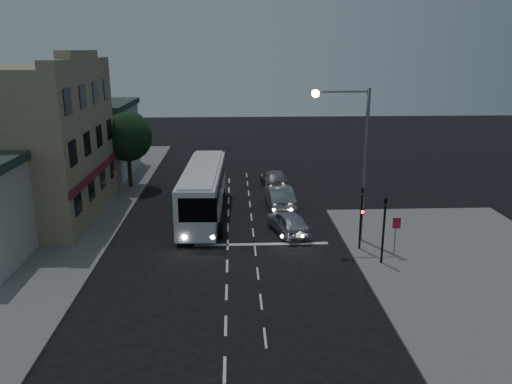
{
  "coord_description": "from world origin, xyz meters",
  "views": [
    {
      "loc": [
        0.42,
        -25.63,
        11.19
      ],
      "look_at": [
        1.86,
        5.63,
        2.2
      ],
      "focal_mm": 35.0,
      "sensor_mm": 36.0,
      "label": 1
    }
  ],
  "objects_px": {
    "car_suv": "(288,222)",
    "traffic_signal_side": "(384,222)",
    "tour_bus": "(203,190)",
    "regulatory_sign": "(396,230)",
    "car_sedan_b": "(274,179)",
    "traffic_signal_main": "(362,211)",
    "streetlight": "(354,148)",
    "street_tree": "(127,135)",
    "car_sedan_a": "(279,197)"
  },
  "relations": [
    {
      "from": "car_suv",
      "to": "traffic_signal_side",
      "type": "xyz_separation_m",
      "value": [
        4.51,
        -5.0,
        1.69
      ]
    },
    {
      "from": "car_sedan_b",
      "to": "tour_bus",
      "type": "bearing_deg",
      "value": 49.68
    },
    {
      "from": "tour_bus",
      "to": "streetlight",
      "type": "xyz_separation_m",
      "value": [
        9.01,
        -5.04,
        3.81
      ]
    },
    {
      "from": "car_suv",
      "to": "streetlight",
      "type": "xyz_separation_m",
      "value": [
        3.56,
        -1.6,
        5.0
      ]
    },
    {
      "from": "car_sedan_b",
      "to": "regulatory_sign",
      "type": "xyz_separation_m",
      "value": [
        5.47,
        -15.05,
        0.89
      ]
    },
    {
      "from": "car_suv",
      "to": "street_tree",
      "type": "xyz_separation_m",
      "value": [
        -11.99,
        11.22,
        3.77
      ]
    },
    {
      "from": "car_suv",
      "to": "car_sedan_b",
      "type": "relative_size",
      "value": 0.88
    },
    {
      "from": "car_sedan_a",
      "to": "traffic_signal_side",
      "type": "relative_size",
      "value": 1.22
    },
    {
      "from": "car_sedan_a",
      "to": "streetlight",
      "type": "distance_m",
      "value": 9.25
    },
    {
      "from": "tour_bus",
      "to": "traffic_signal_main",
      "type": "relative_size",
      "value": 2.84
    },
    {
      "from": "traffic_signal_main",
      "to": "car_suv",
      "type": "bearing_deg",
      "value": 141.6
    },
    {
      "from": "car_suv",
      "to": "car_sedan_b",
      "type": "bearing_deg",
      "value": -105.37
    },
    {
      "from": "tour_bus",
      "to": "street_tree",
      "type": "distance_m",
      "value": 10.49
    },
    {
      "from": "traffic_signal_main",
      "to": "traffic_signal_side",
      "type": "relative_size",
      "value": 1.0
    },
    {
      "from": "traffic_signal_side",
      "to": "streetlight",
      "type": "relative_size",
      "value": 0.46
    },
    {
      "from": "car_suv",
      "to": "tour_bus",
      "type": "bearing_deg",
      "value": -47.38
    },
    {
      "from": "car_sedan_a",
      "to": "street_tree",
      "type": "distance_m",
      "value": 13.79
    },
    {
      "from": "car_sedan_a",
      "to": "regulatory_sign",
      "type": "bearing_deg",
      "value": 117.39
    },
    {
      "from": "traffic_signal_main",
      "to": "regulatory_sign",
      "type": "height_order",
      "value": "traffic_signal_main"
    },
    {
      "from": "regulatory_sign",
      "to": "street_tree",
      "type": "relative_size",
      "value": 0.35
    },
    {
      "from": "traffic_signal_side",
      "to": "tour_bus",
      "type": "bearing_deg",
      "value": 139.74
    },
    {
      "from": "street_tree",
      "to": "regulatory_sign",
      "type": "bearing_deg",
      "value": -41.08
    },
    {
      "from": "car_sedan_b",
      "to": "traffic_signal_main",
      "type": "xyz_separation_m",
      "value": [
        3.77,
        -14.03,
        1.71
      ]
    },
    {
      "from": "car_sedan_a",
      "to": "traffic_signal_main",
      "type": "distance_m",
      "value": 9.36
    },
    {
      "from": "car_suv",
      "to": "regulatory_sign",
      "type": "xyz_separation_m",
      "value": [
        5.51,
        -4.04,
        0.87
      ]
    },
    {
      "from": "regulatory_sign",
      "to": "traffic_signal_main",
      "type": "bearing_deg",
      "value": 149.16
    },
    {
      "from": "traffic_signal_main",
      "to": "traffic_signal_side",
      "type": "height_order",
      "value": "same"
    },
    {
      "from": "streetlight",
      "to": "tour_bus",
      "type": "bearing_deg",
      "value": 150.78
    },
    {
      "from": "regulatory_sign",
      "to": "streetlight",
      "type": "relative_size",
      "value": 0.24
    },
    {
      "from": "car_sedan_b",
      "to": "regulatory_sign",
      "type": "height_order",
      "value": "regulatory_sign"
    },
    {
      "from": "car_suv",
      "to": "traffic_signal_side",
      "type": "distance_m",
      "value": 6.94
    },
    {
      "from": "car_sedan_b",
      "to": "streetlight",
      "type": "height_order",
      "value": "streetlight"
    },
    {
      "from": "streetlight",
      "to": "traffic_signal_main",
      "type": "bearing_deg",
      "value": -79.8
    },
    {
      "from": "traffic_signal_side",
      "to": "regulatory_sign",
      "type": "height_order",
      "value": "traffic_signal_side"
    },
    {
      "from": "streetlight",
      "to": "street_tree",
      "type": "distance_m",
      "value": 20.19
    },
    {
      "from": "tour_bus",
      "to": "regulatory_sign",
      "type": "bearing_deg",
      "value": -32.24
    },
    {
      "from": "car_sedan_a",
      "to": "traffic_signal_side",
      "type": "bearing_deg",
      "value": 110.53
    },
    {
      "from": "tour_bus",
      "to": "streetlight",
      "type": "distance_m",
      "value": 11.0
    },
    {
      "from": "regulatory_sign",
      "to": "street_tree",
      "type": "bearing_deg",
      "value": 138.92
    },
    {
      "from": "tour_bus",
      "to": "car_sedan_b",
      "type": "relative_size",
      "value": 2.39
    },
    {
      "from": "car_suv",
      "to": "car_sedan_a",
      "type": "relative_size",
      "value": 0.86
    },
    {
      "from": "tour_bus",
      "to": "streetlight",
      "type": "height_order",
      "value": "streetlight"
    },
    {
      "from": "car_sedan_a",
      "to": "streetlight",
      "type": "bearing_deg",
      "value": 114.23
    },
    {
      "from": "tour_bus",
      "to": "traffic_signal_side",
      "type": "xyz_separation_m",
      "value": [
        9.97,
        -8.44,
        0.5
      ]
    },
    {
      "from": "car_sedan_b",
      "to": "street_tree",
      "type": "bearing_deg",
      "value": -5.36
    },
    {
      "from": "car_suv",
      "to": "streetlight",
      "type": "distance_m",
      "value": 6.34
    },
    {
      "from": "car_suv",
      "to": "traffic_signal_main",
      "type": "distance_m",
      "value": 5.15
    },
    {
      "from": "street_tree",
      "to": "car_suv",
      "type": "bearing_deg",
      "value": -43.1
    },
    {
      "from": "car_sedan_b",
      "to": "car_sedan_a",
      "type": "bearing_deg",
      "value": 84.43
    },
    {
      "from": "car_suv",
      "to": "street_tree",
      "type": "bearing_deg",
      "value": -58.24
    }
  ]
}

